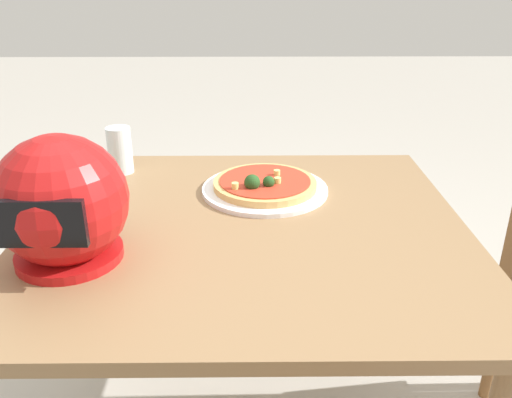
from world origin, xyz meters
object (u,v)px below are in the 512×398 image
Objects in this scene: drinking_glass at (120,150)px; pizza at (264,184)px; motorcycle_helmet at (62,203)px; dining_table at (246,255)px.

pizza is at bearing 159.76° from drinking_glass.
pizza is 2.05× the size of drinking_glass.
pizza is at bearing -139.88° from motorcycle_helmet.
drinking_glass is at bearing -89.84° from motorcycle_helmet.
dining_table is at bearing 75.60° from pizza.
drinking_glass is (0.37, -0.34, 0.15)m from dining_table.
drinking_glass is (0.41, -0.15, 0.04)m from pizza.
motorcycle_helmet is at bearing 90.16° from drinking_glass.
motorcycle_helmet is (0.36, 0.16, 0.21)m from dining_table.
motorcycle_helmet is at bearing 40.12° from pizza.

